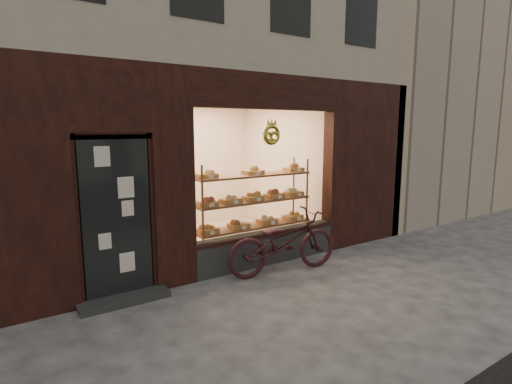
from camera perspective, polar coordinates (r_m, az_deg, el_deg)
ground at (r=5.11m, az=11.84°, el=-17.33°), size 90.00×90.00×0.00m
neighbor_right at (r=15.71m, az=23.01°, el=16.68°), size 12.00×7.00×9.00m
display_shelf at (r=6.98m, az=-0.43°, el=-2.52°), size 2.20×0.45×1.70m
bicycle at (r=6.31m, az=3.90°, el=-7.15°), size 1.95×0.92×0.99m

